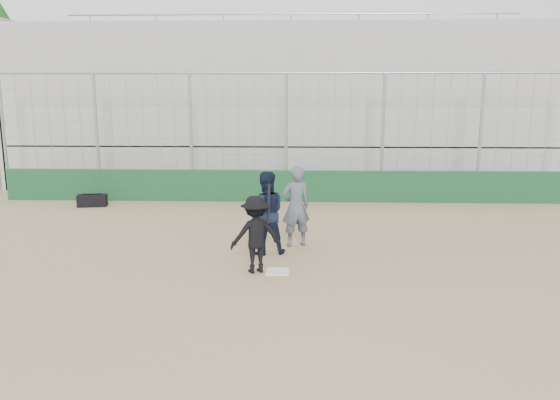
{
  "coord_description": "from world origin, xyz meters",
  "views": [
    {
      "loc": [
        0.4,
        -10.1,
        3.44
      ],
      "look_at": [
        0.0,
        1.4,
        1.15
      ],
      "focal_mm": 35.0,
      "sensor_mm": 36.0,
      "label": 1
    }
  ],
  "objects_px": {
    "umpire": "(296,210)",
    "equipment_bag": "(92,200)",
    "catcher_crouched": "(266,227)",
    "batter_at_plate": "(255,234)"
  },
  "relations": [
    {
      "from": "umpire",
      "to": "equipment_bag",
      "type": "bearing_deg",
      "value": -55.27
    },
    {
      "from": "umpire",
      "to": "equipment_bag",
      "type": "height_order",
      "value": "umpire"
    },
    {
      "from": "catcher_crouched",
      "to": "equipment_bag",
      "type": "distance_m",
      "value": 7.38
    },
    {
      "from": "umpire",
      "to": "catcher_crouched",
      "type": "bearing_deg",
      "value": 24.83
    },
    {
      "from": "batter_at_plate",
      "to": "equipment_bag",
      "type": "height_order",
      "value": "batter_at_plate"
    },
    {
      "from": "catcher_crouched",
      "to": "umpire",
      "type": "distance_m",
      "value": 0.96
    },
    {
      "from": "catcher_crouched",
      "to": "umpire",
      "type": "bearing_deg",
      "value": 46.63
    },
    {
      "from": "equipment_bag",
      "to": "umpire",
      "type": "bearing_deg",
      "value": -33.48
    },
    {
      "from": "batter_at_plate",
      "to": "umpire",
      "type": "height_order",
      "value": "batter_at_plate"
    },
    {
      "from": "batter_at_plate",
      "to": "catcher_crouched",
      "type": "distance_m",
      "value": 1.18
    }
  ]
}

